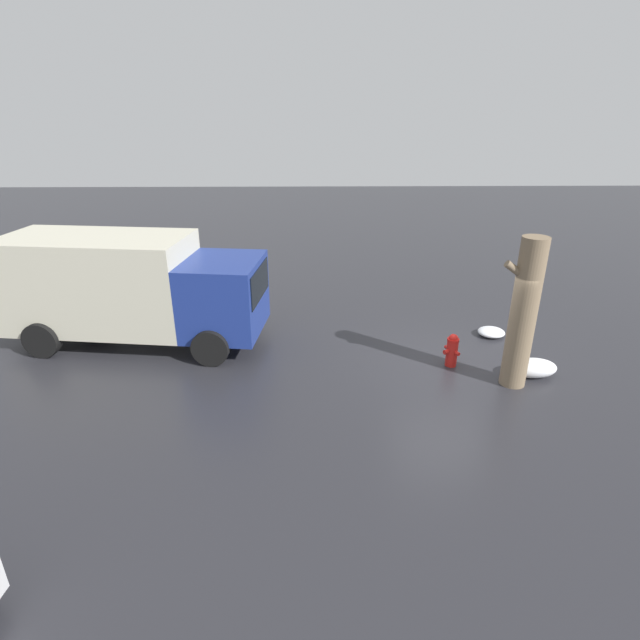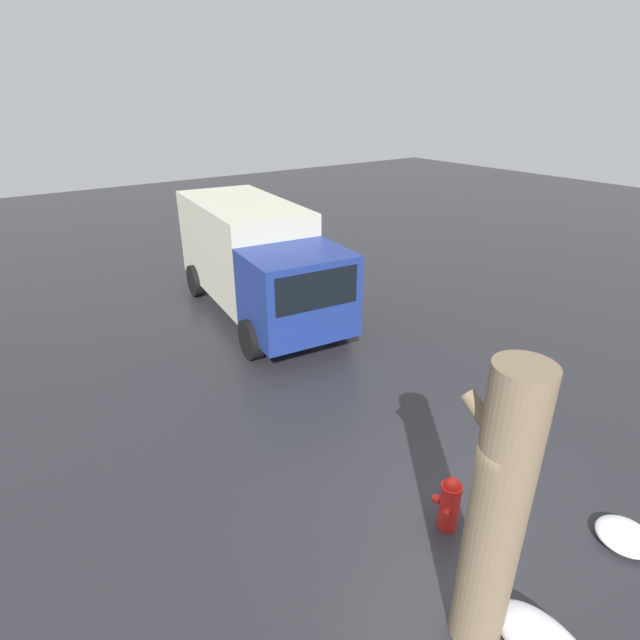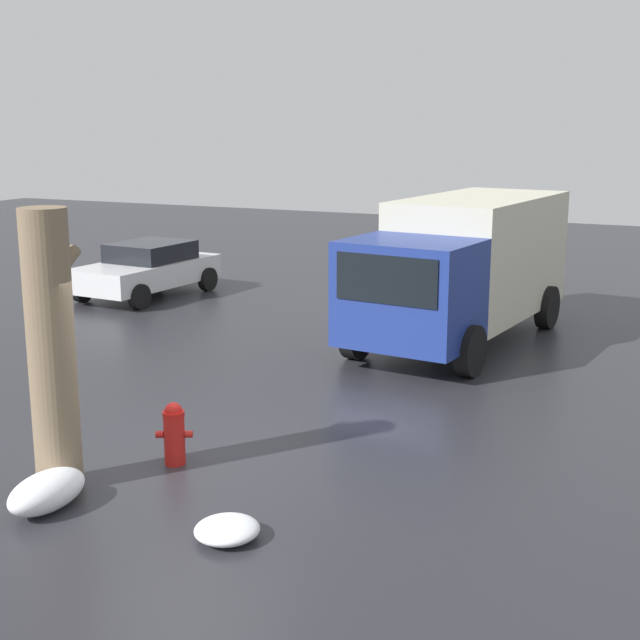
{
  "view_description": "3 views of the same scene",
  "coord_description": "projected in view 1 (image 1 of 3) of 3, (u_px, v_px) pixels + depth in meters",
  "views": [
    {
      "loc": [
        3.33,
        10.54,
        5.68
      ],
      "look_at": [
        3.12,
        -0.88,
        0.83
      ],
      "focal_mm": 28.0,
      "sensor_mm": 36.0,
      "label": 1
    },
    {
      "loc": [
        -3.05,
        4.32,
        5.38
      ],
      "look_at": [
        4.49,
        -1.12,
        1.12
      ],
      "focal_mm": 28.0,
      "sensor_mm": 36.0,
      "label": 2
    },
    {
      "loc": [
        -8.97,
        -6.14,
        4.3
      ],
      "look_at": [
        3.38,
        -0.49,
        1.24
      ],
      "focal_mm": 50.0,
      "sensor_mm": 36.0,
      "label": 3
    }
  ],
  "objects": [
    {
      "name": "tree_trunk",
      "position": [
        523.0,
        314.0,
        10.54
      ],
      "size": [
        0.84,
        0.55,
        3.34
      ],
      "color": "#7F6B51",
      "rests_on": "ground_plane"
    },
    {
      "name": "snow_pile_by_hydrant",
      "position": [
        533.0,
        368.0,
        11.42
      ],
      "size": [
        1.08,
        0.6,
        0.42
      ],
      "color": "white",
      "rests_on": "ground_plane"
    },
    {
      "name": "delivery_truck",
      "position": [
        130.0,
        286.0,
        12.66
      ],
      "size": [
        6.64,
        3.1,
        2.8
      ],
      "rotation": [
        0.0,
        0.0,
        1.45
      ],
      "color": "navy",
      "rests_on": "ground_plane"
    },
    {
      "name": "snow_pile_curbside",
      "position": [
        491.0,
        332.0,
        13.51
      ],
      "size": [
        0.71,
        0.69,
        0.21
      ],
      "color": "white",
      "rests_on": "ground_plane"
    },
    {
      "name": "fire_hydrant",
      "position": [
        452.0,
        350.0,
        11.82
      ],
      "size": [
        0.38,
        0.46,
        0.82
      ],
      "rotation": [
        0.0,
        0.0,
        0.45
      ],
      "color": "red",
      "rests_on": "ground_plane"
    },
    {
      "name": "ground_plane",
      "position": [
        450.0,
        365.0,
        11.98
      ],
      "size": [
        60.0,
        60.0,
        0.0
      ],
      "primitive_type": "plane",
      "color": "#28282D"
    }
  ]
}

